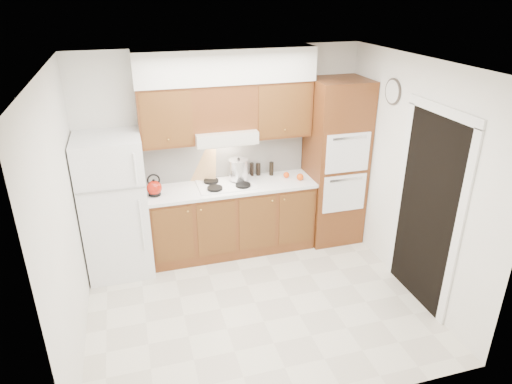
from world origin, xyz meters
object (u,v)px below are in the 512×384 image
oven_cabinet (335,163)px  stock_pot (239,170)px  kettle (154,188)px  fridge (115,206)px

oven_cabinet → stock_pot: oven_cabinet is taller
oven_cabinet → stock_pot: size_ratio=8.63×
kettle → stock_pot: 1.09m
fridge → kettle: size_ratio=9.46×
oven_cabinet → kettle: oven_cabinet is taller
stock_pot → oven_cabinet: bearing=-5.1°
oven_cabinet → stock_pot: bearing=174.9°
stock_pot → fridge: bearing=-174.5°
oven_cabinet → kettle: bearing=-179.0°
fridge → stock_pot: 1.58m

